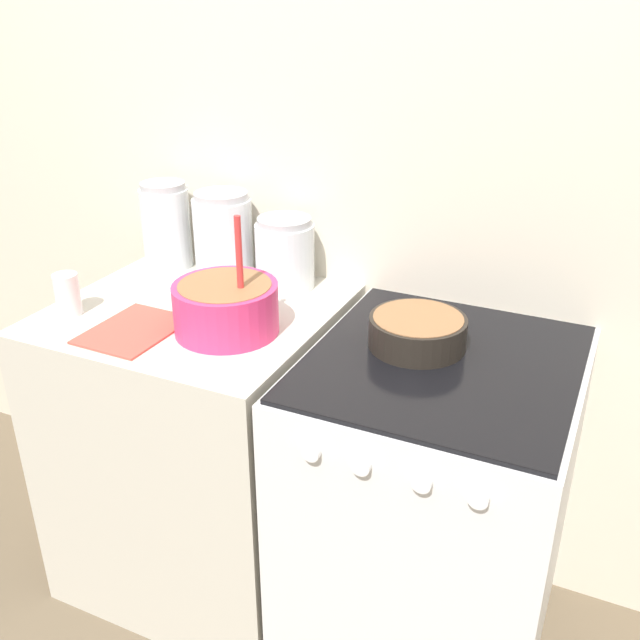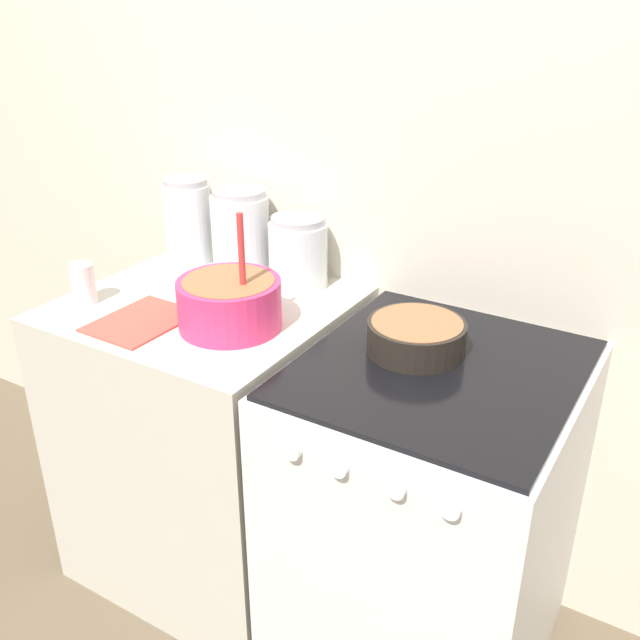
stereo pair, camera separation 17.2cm
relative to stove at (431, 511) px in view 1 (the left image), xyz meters
The scene contains 10 objects.
wall_back 0.90m from the stove, 131.85° to the left, with size 4.44×0.05×2.40m.
countertop_cabinet 0.69m from the stove, behind, with size 0.72×0.69×0.89m.
stove is the anchor object (origin of this frame).
mixing_bowl 0.75m from the stove, behind, with size 0.26×0.26×0.31m.
baking_pan 0.49m from the stove, 153.21° to the left, with size 0.23×0.23×0.08m.
storage_jar_left 1.11m from the stove, 165.75° to the left, with size 0.15×0.15×0.26m.
storage_jar_middle 0.95m from the stove, 162.08° to the left, with size 0.17×0.17×0.25m.
storage_jar_right 0.79m from the stove, 156.03° to the left, with size 0.17×0.17×0.20m.
tin_can 1.10m from the stove, behind, with size 0.06×0.06×0.11m.
recipe_page 0.89m from the stove, 166.45° to the right, with size 0.20×0.26×0.01m.
Camera 1 is at (0.68, -1.09, 1.68)m, focal length 40.00 mm.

